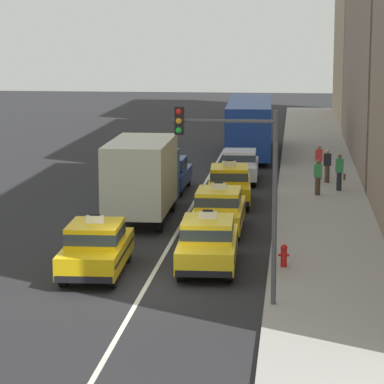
% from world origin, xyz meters
% --- Properties ---
extents(ground_plane, '(160.00, 160.00, 0.00)m').
position_xyz_m(ground_plane, '(0.00, 0.00, 0.00)').
color(ground_plane, '#232326').
extents(lane_stripe_left_right, '(0.14, 80.00, 0.01)m').
position_xyz_m(lane_stripe_left_right, '(0.00, 20.00, 0.00)').
color(lane_stripe_left_right, silver).
rests_on(lane_stripe_left_right, ground).
extents(sidewalk_curb, '(4.00, 90.00, 0.15)m').
position_xyz_m(sidewalk_curb, '(5.60, 15.00, 0.07)').
color(sidewalk_curb, '#9E9993').
rests_on(sidewalk_curb, ground).
extents(taxi_left_nearest, '(1.98, 4.62, 1.96)m').
position_xyz_m(taxi_left_nearest, '(-1.77, 1.43, 0.88)').
color(taxi_left_nearest, black).
rests_on(taxi_left_nearest, ground).
extents(box_truck_left_second, '(2.34, 6.98, 3.27)m').
position_xyz_m(box_truck_left_second, '(-1.63, 10.07, 1.78)').
color(box_truck_left_second, black).
rests_on(box_truck_left_second, ground).
extents(sedan_left_third, '(1.82, 4.33, 1.58)m').
position_xyz_m(sedan_left_third, '(-1.51, 16.57, 0.85)').
color(sedan_left_third, black).
rests_on(sedan_left_third, ground).
extents(taxi_right_nearest, '(1.96, 4.62, 1.96)m').
position_xyz_m(taxi_right_nearest, '(1.66, 2.44, 0.88)').
color(taxi_right_nearest, black).
rests_on(taxi_right_nearest, ground).
extents(taxi_right_second, '(1.85, 4.57, 1.96)m').
position_xyz_m(taxi_right_second, '(1.56, 7.87, 0.88)').
color(taxi_right_second, black).
rests_on(taxi_right_second, ground).
extents(taxi_right_third, '(2.06, 4.65, 1.96)m').
position_xyz_m(taxi_right_third, '(1.56, 13.64, 0.88)').
color(taxi_right_third, black).
rests_on(taxi_right_third, ground).
extents(sedan_right_fourth, '(1.86, 4.34, 1.58)m').
position_xyz_m(sedan_right_fourth, '(1.67, 19.58, 0.85)').
color(sedan_right_fourth, black).
rests_on(sedan_right_fourth, ground).
extents(bus_right_fifth, '(2.84, 11.27, 3.22)m').
position_xyz_m(bus_right_fifth, '(1.67, 29.32, 1.82)').
color(bus_right_fifth, black).
rests_on(bus_right_fifth, ground).
extents(pedestrian_near_crosswalk, '(0.47, 0.24, 1.70)m').
position_xyz_m(pedestrian_near_crosswalk, '(6.43, 16.66, 1.00)').
color(pedestrian_near_crosswalk, '#23232D').
rests_on(pedestrian_near_crosswalk, sidewalk_curb).
extents(pedestrian_mid_block, '(0.36, 0.24, 1.66)m').
position_xyz_m(pedestrian_mid_block, '(5.55, 19.99, 0.99)').
color(pedestrian_mid_block, '#473828').
rests_on(pedestrian_mid_block, sidewalk_curb).
extents(pedestrian_by_storefront, '(0.36, 0.24, 1.62)m').
position_xyz_m(pedestrian_by_storefront, '(5.41, 15.39, 0.97)').
color(pedestrian_by_storefront, '#473828').
rests_on(pedestrian_by_storefront, sidewalk_curb).
extents(pedestrian_trailing, '(0.36, 0.24, 1.63)m').
position_xyz_m(pedestrian_trailing, '(5.94, 18.84, 0.97)').
color(pedestrian_trailing, '#473828').
rests_on(pedestrian_trailing, sidewalk_curb).
extents(fire_hydrant, '(0.36, 0.22, 0.73)m').
position_xyz_m(fire_hydrant, '(4.08, 2.42, 0.55)').
color(fire_hydrant, red).
rests_on(fire_hydrant, sidewalk_curb).
extents(traffic_light_pole, '(2.87, 0.33, 5.58)m').
position_xyz_m(traffic_light_pole, '(2.89, -1.71, 3.82)').
color(traffic_light_pole, '#47474C').
rests_on(traffic_light_pole, ground).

